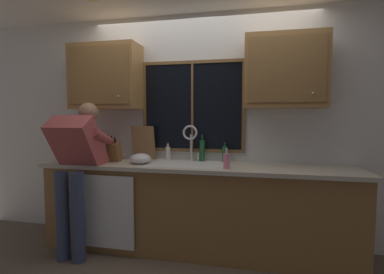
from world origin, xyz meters
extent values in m
cube|color=silver|center=(0.00, 0.06, 1.27)|extent=(5.58, 0.12, 2.55)
cube|color=black|center=(-0.10, -0.01, 1.52)|extent=(1.10, 0.02, 0.95)
cube|color=brown|center=(-0.10, -0.02, 2.02)|extent=(1.17, 0.02, 0.04)
cube|color=brown|center=(-0.10, -0.02, 1.03)|extent=(1.17, 0.02, 0.04)
cube|color=brown|center=(-0.66, -0.02, 1.52)|extent=(0.03, 0.02, 0.95)
cube|color=brown|center=(0.47, -0.02, 1.52)|extent=(0.04, 0.02, 0.95)
cube|color=brown|center=(-0.10, -0.02, 1.52)|extent=(0.02, 0.02, 0.95)
cube|color=olive|center=(0.00, -0.29, 0.44)|extent=(3.18, 0.58, 0.88)
cube|color=beige|center=(0.00, -0.31, 0.90)|extent=(3.24, 0.62, 0.04)
cube|color=white|center=(-0.86, -0.61, 0.46)|extent=(0.60, 0.02, 0.74)
cube|color=#9E703D|center=(-1.07, -0.17, 1.86)|extent=(0.78, 0.33, 0.72)
cube|color=olive|center=(-1.07, -0.34, 1.86)|extent=(0.70, 0.01, 0.62)
sphere|color=#B2B2B7|center=(-0.83, -0.34, 1.63)|extent=(0.02, 0.02, 0.02)
cube|color=#9E703D|center=(0.88, -0.17, 1.86)|extent=(0.78, 0.33, 0.72)
cube|color=olive|center=(0.88, -0.34, 1.86)|extent=(0.70, 0.01, 0.62)
sphere|color=#B2B2B7|center=(1.11, -0.34, 1.63)|extent=(0.02, 0.02, 0.02)
cube|color=silver|center=(-0.10, -0.30, 0.91)|extent=(0.80, 0.46, 0.02)
cube|color=beige|center=(-0.30, -0.30, 0.81)|extent=(0.36, 0.42, 0.20)
cube|color=beige|center=(0.10, -0.30, 0.81)|extent=(0.36, 0.42, 0.20)
cube|color=silver|center=(-0.10, -0.30, 0.81)|extent=(0.04, 0.42, 0.20)
cylinder|color=silver|center=(-0.10, -0.08, 1.07)|extent=(0.03, 0.03, 0.30)
torus|color=silver|center=(-0.10, -0.14, 1.24)|extent=(0.16, 0.02, 0.16)
cylinder|color=silver|center=(-0.02, -0.08, 0.97)|extent=(0.03, 0.03, 0.09)
cylinder|color=#384260|center=(-1.24, -0.76, 0.44)|extent=(0.13, 0.13, 0.88)
cylinder|color=#384260|center=(-1.07, -0.76, 0.44)|extent=(0.13, 0.13, 0.88)
cube|color=#B24C4C|center=(-1.16, -0.61, 1.13)|extent=(0.44, 0.49, 0.61)
sphere|color=#A57A5B|center=(-1.16, -0.40, 1.46)|extent=(0.21, 0.21, 0.21)
cylinder|color=#B24C4C|center=(-1.38, -0.43, 1.18)|extent=(0.09, 0.52, 0.26)
cylinder|color=#B24C4C|center=(-0.94, -0.43, 1.18)|extent=(0.09, 0.52, 0.26)
cube|color=brown|center=(-0.91, -0.30, 1.02)|extent=(0.12, 0.18, 0.25)
cylinder|color=black|center=(-0.95, -0.36, 1.18)|extent=(0.02, 0.05, 0.09)
cylinder|color=black|center=(-0.91, -0.35, 1.17)|extent=(0.02, 0.04, 0.08)
cylinder|color=black|center=(-0.88, -0.35, 1.16)|extent=(0.02, 0.04, 0.06)
cube|color=#997047|center=(-0.65, -0.09, 1.11)|extent=(0.27, 0.10, 0.39)
ellipsoid|color=silver|center=(-0.58, -0.36, 0.97)|extent=(0.23, 0.23, 0.11)
cylinder|color=pink|center=(0.33, -0.47, 0.99)|extent=(0.06, 0.06, 0.14)
cylinder|color=silver|center=(0.33, -0.47, 1.08)|extent=(0.02, 0.02, 0.04)
cylinder|color=silver|center=(0.33, -0.48, 1.11)|extent=(0.01, 0.04, 0.01)
cylinder|color=#1E592D|center=(0.03, -0.08, 1.04)|extent=(0.06, 0.06, 0.23)
cylinder|color=#184724|center=(0.03, -0.08, 1.18)|extent=(0.03, 0.03, 0.06)
cylinder|color=black|center=(0.03, -0.08, 1.22)|extent=(0.03, 0.03, 0.01)
cylinder|color=silver|center=(-0.36, -0.10, 1.00)|extent=(0.05, 0.05, 0.15)
cylinder|color=#B3AFA7|center=(-0.36, -0.10, 1.09)|extent=(0.02, 0.02, 0.04)
cylinder|color=black|center=(-0.36, -0.10, 1.12)|extent=(0.03, 0.03, 0.01)
cylinder|color=#1E592D|center=(0.28, -0.08, 1.00)|extent=(0.06, 0.06, 0.17)
cylinder|color=#184724|center=(0.28, -0.08, 1.11)|extent=(0.03, 0.03, 0.04)
cylinder|color=black|center=(0.28, -0.08, 1.14)|extent=(0.03, 0.03, 0.01)
camera|label=1|loc=(0.58, -3.18, 1.42)|focal=26.80mm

